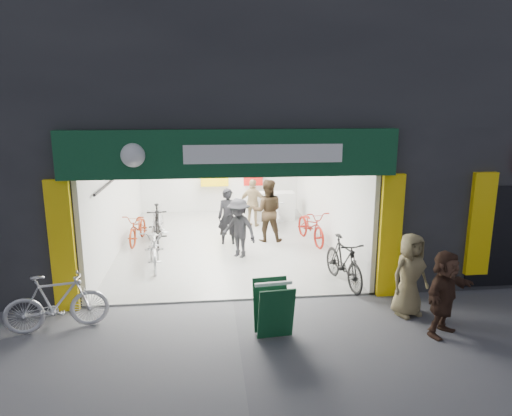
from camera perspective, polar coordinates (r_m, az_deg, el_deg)
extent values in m
plane|color=#56565B|center=(9.59, -2.89, -11.54)|extent=(60.00, 60.00, 0.00)
cube|color=#232326|center=(13.91, -0.09, 20.27)|extent=(16.00, 10.00, 4.50)
cube|color=#232326|center=(14.77, -26.07, 2.96)|extent=(5.00, 10.00, 3.50)
cube|color=#232326|center=(15.33, 18.88, 3.89)|extent=(6.00, 10.00, 3.50)
cube|color=#9E9E99|center=(13.32, -3.92, -4.36)|extent=(6.00, 8.00, 0.04)
cube|color=silver|center=(16.99, -4.58, 4.85)|extent=(6.00, 0.20, 3.20)
cube|color=silver|center=(13.17, -16.96, 1.99)|extent=(0.10, 8.00, 3.20)
cube|color=silver|center=(13.38, 8.72, 2.57)|extent=(0.10, 8.00, 3.20)
cube|color=white|center=(12.75, -4.14, 9.65)|extent=(6.00, 8.00, 0.10)
cube|color=black|center=(8.85, -3.17, 8.91)|extent=(6.00, 0.30, 0.30)
cube|color=#0E3E24|center=(8.66, -3.07, 6.83)|extent=(6.40, 0.25, 0.90)
cube|color=white|center=(8.57, 1.02, 6.79)|extent=(3.00, 0.02, 0.35)
cube|color=yellow|center=(9.47, -23.05, -4.49)|extent=(0.45, 0.12, 2.60)
cube|color=yellow|center=(9.79, 16.43, -3.42)|extent=(0.45, 0.12, 2.60)
cube|color=yellow|center=(10.64, 26.25, -1.84)|extent=(0.50, 0.12, 2.20)
cylinder|color=black|center=(12.48, -17.02, 3.74)|extent=(0.06, 5.00, 0.06)
cube|color=silver|center=(15.77, 2.22, 0.19)|extent=(1.40, 0.60, 1.00)
cube|color=white|center=(9.96, -3.51, 8.37)|extent=(1.30, 0.35, 0.04)
cube|color=white|center=(11.75, -3.95, 9.04)|extent=(1.30, 0.35, 0.04)
cube|color=white|center=(13.55, -4.27, 9.54)|extent=(1.30, 0.35, 0.04)
cube|color=white|center=(15.34, -4.51, 9.92)|extent=(1.30, 0.35, 0.04)
imported|color=#B1B2B6|center=(11.62, -12.53, -4.70)|extent=(0.90, 2.02, 1.02)
imported|color=black|center=(13.33, -12.22, -2.15)|extent=(0.72, 1.94, 1.14)
imported|color=#932A0D|center=(13.68, -14.54, -2.40)|extent=(0.78, 1.78, 0.91)
imported|color=#B1B1B6|center=(14.22, -12.19, -1.60)|extent=(0.62, 1.63, 0.95)
imported|color=black|center=(10.36, 10.91, -6.60)|extent=(0.79, 1.88, 1.10)
imported|color=maroon|center=(13.33, 6.89, -2.25)|extent=(0.96, 1.99, 1.01)
imported|color=silver|center=(14.90, 2.73, -0.62)|extent=(0.72, 1.67, 0.97)
imported|color=silver|center=(8.97, -23.65, -10.73)|extent=(1.83, 0.88, 1.06)
imported|color=black|center=(12.96, -3.48, -1.16)|extent=(0.61, 0.42, 1.65)
imported|color=#312416|center=(13.24, 1.42, -0.38)|extent=(0.97, 0.80, 1.85)
imported|color=black|center=(11.85, -2.17, -2.61)|extent=(1.17, 1.12, 1.60)
imported|color=#8D7752|center=(14.83, -0.35, 0.56)|extent=(1.01, 0.73, 1.59)
imported|color=olive|center=(9.18, 18.67, -7.90)|extent=(0.91, 0.73, 1.62)
imported|color=#3C261B|center=(8.64, 22.47, -9.82)|extent=(1.42, 1.20, 1.53)
cube|color=#0F3E21|center=(7.89, 2.55, -13.10)|extent=(0.64, 0.29, 0.94)
cube|color=#0F3E21|center=(8.24, 1.83, -11.90)|extent=(0.64, 0.29, 0.94)
cube|color=white|center=(7.88, 2.21, -9.45)|extent=(0.65, 0.12, 0.06)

